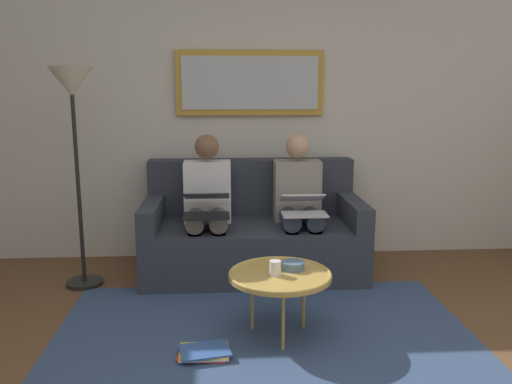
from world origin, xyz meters
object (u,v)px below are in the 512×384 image
laptop_silver (303,205)px  person_right (207,201)px  coffee_table (280,276)px  person_left (299,200)px  laptop_black (207,205)px  standing_lamp (73,107)px  magazine_stack (204,352)px  bowl (293,266)px  cup (275,268)px  couch (253,233)px  framed_mirror (250,83)px

laptop_silver → person_right: bearing=-17.9°
coffee_table → laptop_silver: laptop_silver is taller
coffee_table → person_left: size_ratio=0.55×
laptop_black → standing_lamp: standing_lamp is taller
person_left → person_right: size_ratio=1.00×
magazine_stack → bowl: bearing=-151.3°
cup → bowl: size_ratio=0.63×
cup → person_left: (-0.31, -1.17, 0.16)m
laptop_silver → standing_lamp: (1.70, -0.04, 0.75)m
couch → coffee_table: 1.22m
person_left → bowl: bearing=80.1°
framed_mirror → bowl: bearing=96.8°
cup → standing_lamp: 1.94m
laptop_black → standing_lamp: bearing=-1.9°
coffee_table → cup: cup is taller
couch → laptop_black: couch is taller
coffee_table → bowl: size_ratio=4.42×
framed_mirror → bowl: 1.91m
laptop_silver → cup: bearing=71.7°
magazine_stack → couch: bearing=-104.1°
cup → bowl: bearing=-141.1°
couch → magazine_stack: couch is taller
coffee_table → person_right: size_ratio=0.55×
couch → bowl: bearing=99.1°
bowl → person_right: 1.23m
bowl → laptop_silver: size_ratio=0.42×
person_left → standing_lamp: 1.88m
cup → laptop_silver: laptop_silver is taller
laptop_black → magazine_stack: bearing=90.4°
bowl → standing_lamp: size_ratio=0.09×
bowl → standing_lamp: bearing=-30.1°
framed_mirror → cup: size_ratio=14.14×
couch → person_left: person_left is taller
laptop_silver → standing_lamp: bearing=-1.4°
cup → person_right: bearing=-69.7°
cup → laptop_silver: (-0.31, -0.93, 0.18)m
framed_mirror → magazine_stack: framed_mirror is taller
couch → bowl: couch is taller
cup → bowl: 0.16m
standing_lamp → person_right: bearing=-168.3°
cup → magazine_stack: bearing=25.4°
framed_mirror → person_left: bearing=129.1°
magazine_stack → framed_mirror: bearing=-101.2°
cup → person_left: bearing=-104.7°
laptop_black → couch: bearing=-141.1°
magazine_stack → standing_lamp: standing_lamp is taller
person_left → coffee_table: bearing=76.5°
couch → bowl: (-0.18, 1.15, 0.11)m
couch → standing_lamp: size_ratio=1.06×
magazine_stack → cup: bearing=-154.6°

